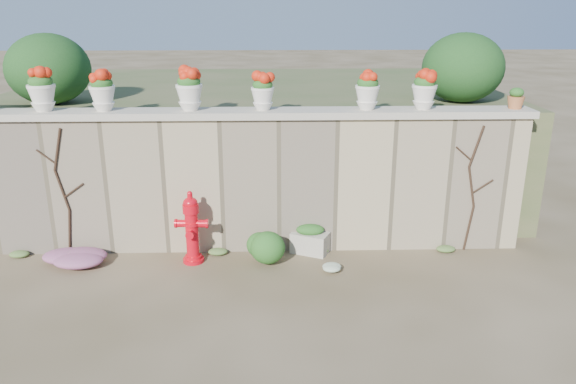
{
  "coord_description": "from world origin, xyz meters",
  "views": [
    {
      "loc": [
        0.32,
        -6.1,
        3.53
      ],
      "look_at": [
        0.54,
        1.4,
        1.0
      ],
      "focal_mm": 35.0,
      "sensor_mm": 36.0,
      "label": 1
    }
  ],
  "objects_px": {
    "planter_box": "(310,240)",
    "urn_pot_0": "(41,90)",
    "fire_hydrant": "(192,227)",
    "terracotta_pot": "(516,99)"
  },
  "relations": [
    {
      "from": "planter_box",
      "to": "urn_pot_0",
      "type": "height_order",
      "value": "urn_pot_0"
    },
    {
      "from": "fire_hydrant",
      "to": "terracotta_pot",
      "type": "bearing_deg",
      "value": 9.43
    },
    {
      "from": "fire_hydrant",
      "to": "planter_box",
      "type": "relative_size",
      "value": 1.73
    },
    {
      "from": "urn_pot_0",
      "to": "terracotta_pot",
      "type": "relative_size",
      "value": 2.06
    },
    {
      "from": "fire_hydrant",
      "to": "terracotta_pot",
      "type": "relative_size",
      "value": 3.68
    },
    {
      "from": "fire_hydrant",
      "to": "planter_box",
      "type": "bearing_deg",
      "value": 12.1
    },
    {
      "from": "urn_pot_0",
      "to": "terracotta_pot",
      "type": "xyz_separation_m",
      "value": [
        6.67,
        0.0,
        -0.16
      ]
    },
    {
      "from": "planter_box",
      "to": "terracotta_pot",
      "type": "distance_m",
      "value": 3.57
    },
    {
      "from": "fire_hydrant",
      "to": "urn_pot_0",
      "type": "height_order",
      "value": "urn_pot_0"
    },
    {
      "from": "terracotta_pot",
      "to": "urn_pot_0",
      "type": "bearing_deg",
      "value": 180.0
    }
  ]
}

